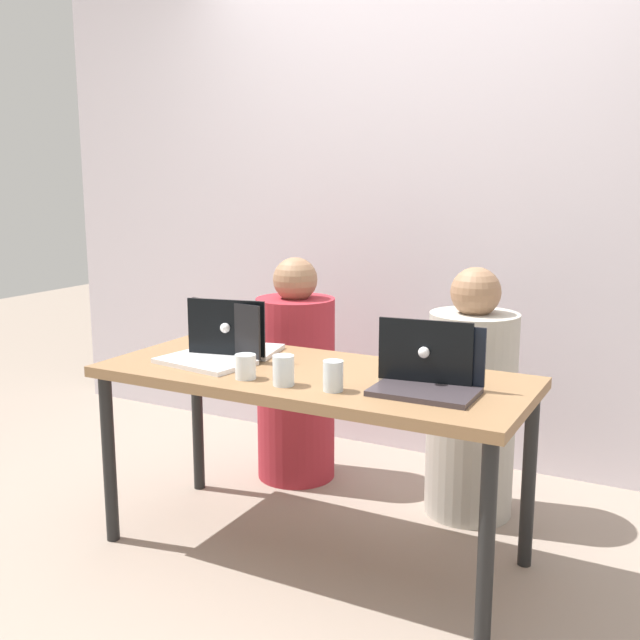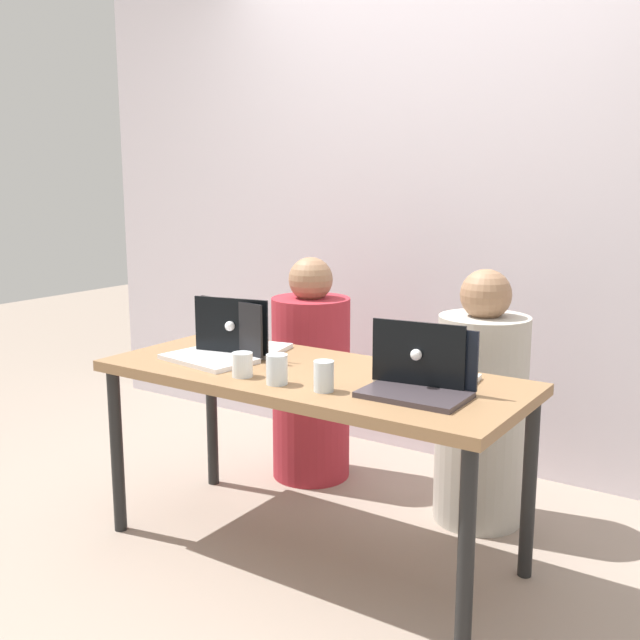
% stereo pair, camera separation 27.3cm
% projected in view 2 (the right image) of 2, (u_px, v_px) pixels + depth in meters
% --- Properties ---
extents(ground_plane, '(12.00, 12.00, 0.00)m').
position_uv_depth(ground_plane, '(310.00, 551.00, 2.85)').
color(ground_plane, gray).
extents(back_wall, '(4.50, 0.10, 2.46)m').
position_uv_depth(back_wall, '(452.00, 213.00, 3.61)').
color(back_wall, silver).
rests_on(back_wall, ground).
extents(desk, '(1.57, 0.66, 0.71)m').
position_uv_depth(desk, '(310.00, 390.00, 2.73)').
color(desk, olive).
rests_on(desk, ground).
extents(person_on_left, '(0.42, 0.42, 1.04)m').
position_uv_depth(person_on_left, '(311.00, 381.00, 3.49)').
color(person_on_left, '#A32833').
rests_on(person_on_left, ground).
extents(person_on_right, '(0.44, 0.44, 1.05)m').
position_uv_depth(person_on_right, '(481.00, 411.00, 3.04)').
color(person_on_right, '#B5AFA3').
rests_on(person_on_right, ground).
extents(laptop_back_left, '(0.36, 0.31, 0.23)m').
position_uv_depth(laptop_back_left, '(241.00, 340.00, 2.99)').
color(laptop_back_left, silver).
rests_on(laptop_back_left, desk).
extents(laptop_front_left, '(0.38, 0.28, 0.22)m').
position_uv_depth(laptop_front_left, '(217.00, 347.00, 2.89)').
color(laptop_front_left, silver).
rests_on(laptop_front_left, desk).
extents(laptop_back_right, '(0.35, 0.29, 0.23)m').
position_uv_depth(laptop_back_right, '(424.00, 370.00, 2.54)').
color(laptop_back_right, silver).
rests_on(laptop_back_right, desk).
extents(laptop_front_right, '(0.34, 0.25, 0.22)m').
position_uv_depth(laptop_front_right, '(420.00, 380.00, 2.42)').
color(laptop_front_right, '#3C3439').
rests_on(laptop_front_right, desk).
extents(water_glass_left, '(0.07, 0.07, 0.09)m').
position_uv_depth(water_glass_left, '(242.00, 366.00, 2.64)').
color(water_glass_left, white).
rests_on(water_glass_left, desk).
extents(water_glass_right, '(0.07, 0.07, 0.10)m').
position_uv_depth(water_glass_right, '(324.00, 378.00, 2.46)').
color(water_glass_right, silver).
rests_on(water_glass_right, desk).
extents(water_glass_center, '(0.07, 0.07, 0.10)m').
position_uv_depth(water_glass_center, '(277.00, 371.00, 2.54)').
color(water_glass_center, silver).
rests_on(water_glass_center, desk).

